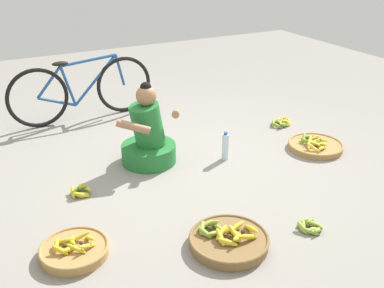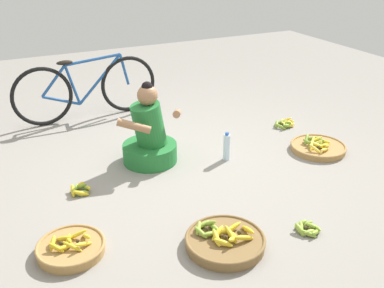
# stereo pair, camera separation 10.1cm
# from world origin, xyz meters

# --- Properties ---
(ground_plane) EXTENTS (10.00, 10.00, 0.00)m
(ground_plane) POSITION_xyz_m (0.00, 0.00, 0.00)
(ground_plane) COLOR gray
(vendor_woman_front) EXTENTS (0.72, 0.52, 0.80)m
(vendor_woman_front) POSITION_xyz_m (-0.21, 0.30, 0.26)
(vendor_woman_front) COLOR #237233
(vendor_woman_front) RESTS_ON ground
(bicycle_leaning) EXTENTS (1.70, 0.09, 0.73)m
(bicycle_leaning) POSITION_xyz_m (-0.46, 1.68, 0.36)
(bicycle_leaning) COLOR black
(bicycle_leaning) RESTS_ON ground
(banana_basket_back_right) EXTENTS (0.57, 0.57, 0.15)m
(banana_basket_back_right) POSITION_xyz_m (-0.21, -1.16, 0.05)
(banana_basket_back_right) COLOR brown
(banana_basket_back_right) RESTS_ON ground
(banana_basket_near_bicycle) EXTENTS (0.47, 0.47, 0.14)m
(banana_basket_near_bicycle) POSITION_xyz_m (-1.20, -0.76, 0.05)
(banana_basket_near_bicycle) COLOR #A87F47
(banana_basket_near_bicycle) RESTS_ON ground
(banana_basket_back_left) EXTENTS (0.56, 0.56, 0.14)m
(banana_basket_back_left) POSITION_xyz_m (1.41, -0.22, 0.04)
(banana_basket_back_left) COLOR #A87F47
(banana_basket_back_left) RESTS_ON ground
(loose_bananas_front_center) EXTENTS (0.19, 0.19, 0.08)m
(loose_bananas_front_center) POSITION_xyz_m (0.42, -1.27, 0.03)
(loose_bananas_front_center) COLOR #8CAD38
(loose_bananas_front_center) RESTS_ON ground
(loose_bananas_mid_right) EXTENTS (0.30, 0.26, 0.09)m
(loose_bananas_mid_right) POSITION_xyz_m (1.50, 0.45, 0.03)
(loose_bananas_mid_right) COLOR olive
(loose_bananas_mid_right) RESTS_ON ground
(loose_bananas_front_right) EXTENTS (0.17, 0.19, 0.09)m
(loose_bananas_front_right) POSITION_xyz_m (-0.96, 0.00, 0.03)
(loose_bananas_front_right) COLOR #8CAD38
(loose_bananas_front_right) RESTS_ON ground
(water_bottle) EXTENTS (0.07, 0.07, 0.29)m
(water_bottle) POSITION_xyz_m (0.47, 0.01, 0.13)
(water_bottle) COLOR silver
(water_bottle) RESTS_ON ground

